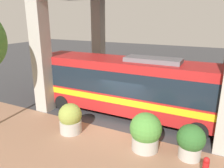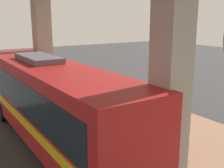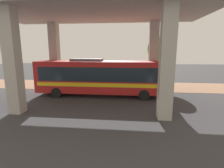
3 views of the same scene
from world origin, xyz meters
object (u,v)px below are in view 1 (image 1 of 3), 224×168
Objects in this scene: planter_front at (70,119)px; planter_back at (146,132)px; planter_middle at (191,141)px; bus at (132,84)px.

planter_front is 0.90× the size of planter_back.
planter_front is at bearing 94.60° from planter_middle.
planter_middle is (-2.85, -3.86, -1.22)m from bus.
planter_middle is at bearing -85.40° from planter_front.
bus is 3.81m from planter_back.
planter_front is 5.94m from planter_middle.
planter_front is 1.03× the size of planter_middle.
bus reaches higher than planter_middle.
planter_middle is 0.87× the size of planter_back.
bus is 4.95m from planter_middle.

